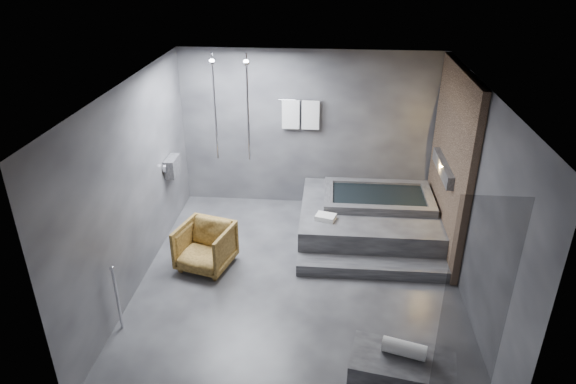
{
  "coord_description": "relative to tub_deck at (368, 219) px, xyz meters",
  "views": [
    {
      "loc": [
        0.37,
        -6.05,
        4.39
      ],
      "look_at": [
        -0.18,
        0.3,
        1.26
      ],
      "focal_mm": 32.0,
      "sensor_mm": 36.0,
      "label": 1
    }
  ],
  "objects": [
    {
      "name": "room",
      "position": [
        -0.65,
        -1.21,
        1.48
      ],
      "size": [
        5.0,
        5.04,
        2.82
      ],
      "color": "#29292B",
      "rests_on": "ground"
    },
    {
      "name": "deck_towel",
      "position": [
        -0.7,
        -0.52,
        0.29
      ],
      "size": [
        0.34,
        0.29,
        0.08
      ],
      "primitive_type": "cube",
      "rotation": [
        0.0,
        0.0,
        -0.27
      ],
      "color": "white",
      "rests_on": "tub_deck"
    },
    {
      "name": "tub_step",
      "position": [
        0.0,
        -1.18,
        -0.16
      ],
      "size": [
        2.2,
        0.36,
        0.18
      ],
      "primitive_type": "cube",
      "color": "#2D2D2F",
      "rests_on": "ground"
    },
    {
      "name": "rolled_towel",
      "position": [
        0.17,
        -3.33,
        0.31
      ],
      "size": [
        0.48,
        0.29,
        0.16
      ],
      "primitive_type": "cylinder",
      "rotation": [
        0.0,
        1.57,
        -0.28
      ],
      "color": "white",
      "rests_on": "concrete_bench"
    },
    {
      "name": "tub_deck",
      "position": [
        0.0,
        0.0,
        0.0
      ],
      "size": [
        2.2,
        2.0,
        0.5
      ],
      "primitive_type": "cube",
      "color": "#2D2D2F",
      "rests_on": "ground"
    },
    {
      "name": "concrete_bench",
      "position": [
        0.16,
        -3.38,
        -0.01
      ],
      "size": [
        1.16,
        0.77,
        0.48
      ],
      "primitive_type": "cube",
      "rotation": [
        0.0,
        0.0,
        -0.18
      ],
      "color": "#2F2F31",
      "rests_on": "ground"
    },
    {
      "name": "driftwood_chair",
      "position": [
        -2.45,
        -1.21,
        0.09
      ],
      "size": [
        0.91,
        0.92,
        0.68
      ],
      "primitive_type": "imported",
      "rotation": [
        0.0,
        0.0,
        -0.27
      ],
      "color": "#4B3312",
      "rests_on": "ground"
    }
  ]
}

